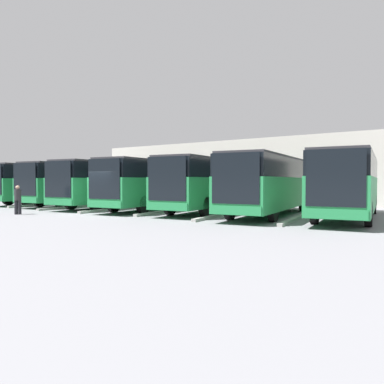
{
  "coord_description": "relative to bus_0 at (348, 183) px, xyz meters",
  "views": [
    {
      "loc": [
        -16.7,
        14.7,
        1.95
      ],
      "look_at": [
        -2.47,
        -5.71,
        1.23
      ],
      "focal_mm": 35.0,
      "sensor_mm": 36.0,
      "label": 1
    }
  ],
  "objects": [
    {
      "name": "bus_4",
      "position": [
        16.3,
        0.87,
        0.0
      ],
      "size": [
        3.98,
        11.69,
        3.33
      ],
      "rotation": [
        0.0,
        0.0,
        0.13
      ],
      "color": "#238447",
      "rests_on": "ground_plane"
    },
    {
      "name": "curb_divider_4",
      "position": [
        18.34,
        2.56,
        -1.78
      ],
      "size": [
        1.26,
        7.85,
        0.15
      ],
      "primitive_type": "cube",
      "rotation": [
        0.0,
        0.0,
        0.13
      ],
      "color": "#9E9E99",
      "rests_on": "ground_plane"
    },
    {
      "name": "curb_divider_3",
      "position": [
        14.26,
        2.47,
        -1.78
      ],
      "size": [
        1.26,
        7.85,
        0.15
      ],
      "primitive_type": "cube",
      "rotation": [
        0.0,
        0.0,
        0.13
      ],
      "color": "#9E9E99",
      "rests_on": "ground_plane"
    },
    {
      "name": "bus_3",
      "position": [
        12.22,
        0.77,
        0.0
      ],
      "size": [
        3.98,
        11.69,
        3.33
      ],
      "rotation": [
        0.0,
        0.0,
        0.13
      ],
      "color": "#238447",
      "rests_on": "ground_plane"
    },
    {
      "name": "bus_5",
      "position": [
        20.37,
        0.6,
        0.0
      ],
      "size": [
        3.98,
        11.69,
        3.33
      ],
      "rotation": [
        0.0,
        0.0,
        0.13
      ],
      "color": "#238447",
      "rests_on": "ground_plane"
    },
    {
      "name": "curb_divider_5",
      "position": [
        22.41,
        2.3,
        -1.78
      ],
      "size": [
        1.26,
        7.85,
        0.15
      ],
      "primitive_type": "cube",
      "rotation": [
        0.0,
        0.0,
        0.13
      ],
      "color": "#9E9E99",
      "rests_on": "ground_plane"
    },
    {
      "name": "curb_divider_2",
      "position": [
        10.19,
        1.95,
        -1.78
      ],
      "size": [
        1.26,
        7.85,
        0.15
      ],
      "primitive_type": "cube",
      "rotation": [
        0.0,
        0.0,
        0.13
      ],
      "color": "#9E9E99",
      "rests_on": "ground_plane"
    },
    {
      "name": "station_building",
      "position": [
        12.23,
        -15.32,
        1.05
      ],
      "size": [
        31.59,
        14.22,
        5.74
      ],
      "color": "beige",
      "rests_on": "ground_plane"
    },
    {
      "name": "curb_divider_1",
      "position": [
        6.11,
        2.25,
        -1.78
      ],
      "size": [
        1.26,
        7.85,
        0.15
      ],
      "primitive_type": "cube",
      "rotation": [
        0.0,
        0.0,
        0.13
      ],
      "color": "#9E9E99",
      "rests_on": "ground_plane"
    },
    {
      "name": "bus_6",
      "position": [
        24.45,
        0.76,
        0.0
      ],
      "size": [
        3.98,
        11.69,
        3.33
      ],
      "rotation": [
        0.0,
        0.0,
        0.13
      ],
      "color": "#238447",
      "rests_on": "ground_plane"
    },
    {
      "name": "bus_1",
      "position": [
        4.07,
        0.56,
        0.0
      ],
      "size": [
        3.98,
        11.69,
        3.33
      ],
      "rotation": [
        0.0,
        0.0,
        0.13
      ],
      "color": "#238447",
      "rests_on": "ground_plane"
    },
    {
      "name": "curb_divider_0",
      "position": [
        2.04,
        1.7,
        -1.78
      ],
      "size": [
        1.26,
        7.85,
        0.15
      ],
      "primitive_type": "cube",
      "rotation": [
        0.0,
        0.0,
        0.13
      ],
      "color": "#9E9E99",
      "rests_on": "ground_plane"
    },
    {
      "name": "ground_plane",
      "position": [
        12.23,
        6.02,
        -1.85
      ],
      "size": [
        600.0,
        600.0,
        0.0
      ],
      "primitive_type": "plane",
      "color": "gray"
    },
    {
      "name": "bus_2",
      "position": [
        8.15,
        0.26,
        0.0
      ],
      "size": [
        3.98,
        11.69,
        3.33
      ],
      "rotation": [
        0.0,
        0.0,
        0.13
      ],
      "color": "#238447",
      "rests_on": "ground_plane"
    },
    {
      "name": "pedestrian",
      "position": [
        16.4,
        8.64,
        -0.94
      ],
      "size": [
        0.53,
        0.53,
        1.7
      ],
      "rotation": [
        0.0,
        0.0,
        0.65
      ],
      "color": "black",
      "rests_on": "ground_plane"
    },
    {
      "name": "bus_0",
      "position": [
        0.0,
        0.0,
        0.0
      ],
      "size": [
        3.98,
        11.69,
        3.33
      ],
      "rotation": [
        0.0,
        0.0,
        0.13
      ],
      "color": "#238447",
      "rests_on": "ground_plane"
    }
  ]
}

